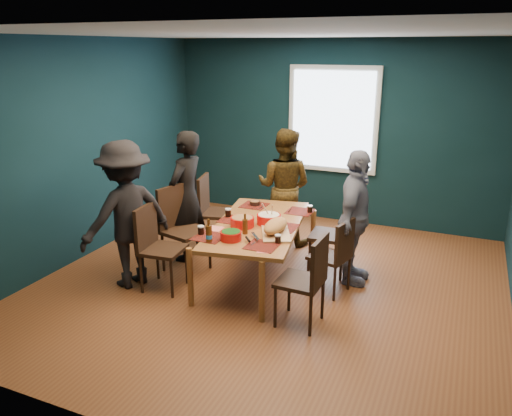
{
  "coord_description": "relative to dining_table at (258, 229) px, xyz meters",
  "views": [
    {
      "loc": [
        1.88,
        -4.76,
        2.58
      ],
      "look_at": [
        -0.2,
        0.06,
        0.87
      ],
      "focal_mm": 35.0,
      "sensor_mm": 36.0,
      "label": 1
    }
  ],
  "objects": [
    {
      "name": "chair_left_far",
      "position": [
        -0.97,
        0.71,
        -0.06
      ],
      "size": [
        0.52,
        0.52,
        0.97
      ],
      "rotation": [
        0.0,
        0.0,
        0.23
      ],
      "color": "black",
      "rests_on": "floor"
    },
    {
      "name": "person_right",
      "position": [
        1.0,
        0.39,
        0.14
      ],
      "size": [
        0.4,
        0.91,
        1.53
      ],
      "primitive_type": "imported",
      "rotation": [
        0.0,
        0.0,
        1.6
      ],
      "color": "silver",
      "rests_on": "floor"
    },
    {
      "name": "napkin_c",
      "position": [
        0.36,
        -0.7,
        0.07
      ],
      "size": [
        0.14,
        0.14,
        0.0
      ],
      "primitive_type": "cube",
      "rotation": [
        0.0,
        0.0,
        0.21
      ],
      "color": "#FD736A",
      "rests_on": "dining_table"
    },
    {
      "name": "room",
      "position": [
        0.18,
        0.19,
        0.75
      ],
      "size": [
        5.01,
        5.01,
        2.71
      ],
      "color": "brown",
      "rests_on": "ground"
    },
    {
      "name": "bowl_dumpling",
      "position": [
        0.12,
        0.04,
        0.13
      ],
      "size": [
        0.27,
        0.27,
        0.25
      ],
      "color": "red",
      "rests_on": "dining_table"
    },
    {
      "name": "small_bowl",
      "position": [
        -0.3,
        0.61,
        0.09
      ],
      "size": [
        0.13,
        0.13,
        0.05
      ],
      "color": "black",
      "rests_on": "dining_table"
    },
    {
      "name": "bowl_salad",
      "position": [
        -0.12,
        -0.15,
        0.12
      ],
      "size": [
        0.26,
        0.26,
        0.11
      ],
      "color": "red",
      "rests_on": "dining_table"
    },
    {
      "name": "chair_right_far",
      "position": [
        0.78,
        0.53,
        -0.07
      ],
      "size": [
        0.46,
        0.46,
        0.96
      ],
      "rotation": [
        0.0,
        0.0,
        0.06
      ],
      "color": "black",
      "rests_on": "floor"
    },
    {
      "name": "person_near_left",
      "position": [
        -1.29,
        -0.65,
        0.2
      ],
      "size": [
        0.99,
        1.22,
        1.64
      ],
      "primitive_type": "imported",
      "rotation": [
        0.0,
        0.0,
        4.29
      ],
      "color": "black",
      "rests_on": "floor"
    },
    {
      "name": "cola_glass_d",
      "position": [
        -0.41,
        0.07,
        0.12
      ],
      "size": [
        0.07,
        0.07,
        0.1
      ],
      "color": "black",
      "rests_on": "dining_table"
    },
    {
      "name": "chair_left_near",
      "position": [
        -0.96,
        -0.61,
        -0.07
      ],
      "size": [
        0.47,
        0.47,
        0.95
      ],
      "rotation": [
        0.0,
        0.0,
        0.09
      ],
      "color": "black",
      "rests_on": "floor"
    },
    {
      "name": "napkin_a",
      "position": [
        0.34,
        0.06,
        0.07
      ],
      "size": [
        0.15,
        0.15,
        0.0
      ],
      "primitive_type": "cube",
      "rotation": [
        0.0,
        0.0,
        -0.24
      ],
      "color": "#FD736A",
      "rests_on": "dining_table"
    },
    {
      "name": "person_back",
      "position": [
        -0.15,
        1.25,
        0.16
      ],
      "size": [
        0.78,
        0.61,
        1.57
      ],
      "primitive_type": "imported",
      "rotation": [
        0.0,
        0.0,
        3.17
      ],
      "color": "black",
      "rests_on": "floor"
    },
    {
      "name": "chair_right_near",
      "position": [
        0.83,
        -0.72,
        -0.09
      ],
      "size": [
        0.43,
        0.43,
        0.92
      ],
      "rotation": [
        0.0,
        0.0,
        -0.04
      ],
      "color": "black",
      "rests_on": "floor"
    },
    {
      "name": "cutting_board",
      "position": [
        0.29,
        -0.21,
        0.14
      ],
      "size": [
        0.49,
        0.72,
        0.16
      ],
      "rotation": [
        0.0,
        0.0,
        0.43
      ],
      "color": "tan",
      "rests_on": "dining_table"
    },
    {
      "name": "dining_table",
      "position": [
        0.0,
        0.0,
        0.0
      ],
      "size": [
        1.21,
        1.94,
        0.69
      ],
      "rotation": [
        0.0,
        0.0,
        0.18
      ],
      "color": "#A76A32",
      "rests_on": "floor"
    },
    {
      "name": "beer_bottle_b",
      "position": [
        0.0,
        -0.34,
        0.15
      ],
      "size": [
        0.06,
        0.06,
        0.22
      ],
      "color": "#4B270D",
      "rests_on": "dining_table"
    },
    {
      "name": "cola_glass_b",
      "position": [
        0.42,
        -0.46,
        0.11
      ],
      "size": [
        0.07,
        0.07,
        0.09
      ],
      "color": "black",
      "rests_on": "dining_table"
    },
    {
      "name": "cola_glass_c",
      "position": [
        0.42,
        0.6,
        0.11
      ],
      "size": [
        0.06,
        0.06,
        0.09
      ],
      "color": "black",
      "rests_on": "dining_table"
    },
    {
      "name": "cola_glass_a",
      "position": [
        -0.42,
        -0.55,
        0.12
      ],
      "size": [
        0.07,
        0.07,
        0.1
      ],
      "color": "black",
      "rests_on": "dining_table"
    },
    {
      "name": "chair_left_mid",
      "position": [
        -0.99,
        -0.06,
        -0.03
      ],
      "size": [
        0.55,
        0.55,
        1.02
      ],
      "rotation": [
        0.0,
        0.0,
        -0.24
      ],
      "color": "black",
      "rests_on": "floor"
    },
    {
      "name": "beer_bottle_a",
      "position": [
        -0.24,
        -0.71,
        0.15
      ],
      "size": [
        0.07,
        0.07,
        0.25
      ],
      "color": "#4B270D",
      "rests_on": "dining_table"
    },
    {
      "name": "chair_right_mid",
      "position": [
        0.9,
        0.03,
        -0.13
      ],
      "size": [
        0.46,
        0.46,
        0.84
      ],
      "rotation": [
        0.0,
        0.0,
        -0.24
      ],
      "color": "black",
      "rests_on": "floor"
    },
    {
      "name": "person_far_left",
      "position": [
        -1.06,
        0.24,
        0.19
      ],
      "size": [
        0.41,
        0.61,
        1.63
      ],
      "primitive_type": "imported",
      "rotation": [
        0.0,
        0.0,
        4.67
      ],
      "color": "black",
      "rests_on": "floor"
    },
    {
      "name": "napkin_b",
      "position": [
        -0.36,
        -0.34,
        0.07
      ],
      "size": [
        0.17,
        0.17,
        0.0
      ],
      "primitive_type": "cube",
      "rotation": [
        0.0,
        0.0,
        0.04
      ],
      "color": "#FD736A",
      "rests_on": "dining_table"
    },
    {
      "name": "bowl_herbs",
      "position": [
        -0.06,
        -0.56,
        0.12
      ],
      "size": [
        0.22,
        0.22,
        0.1
      ],
      "color": "red",
      "rests_on": "dining_table"
    }
  ]
}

